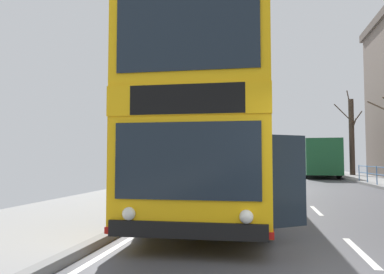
% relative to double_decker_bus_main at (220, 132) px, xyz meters
% --- Properties ---
extents(double_decker_bus_main, '(3.35, 11.02, 4.32)m').
position_rel_double_decker_bus_main_xyz_m(double_decker_bus_main, '(0.00, 0.00, 0.00)').
color(double_decker_bus_main, '#F4B20F').
rests_on(double_decker_bus_main, ground).
extents(background_bus_far_lane, '(2.88, 9.18, 3.00)m').
position_rel_double_decker_bus_main_xyz_m(background_bus_far_lane, '(5.71, 21.26, -0.62)').
color(background_bus_far_lane, '#19512D').
rests_on(background_bus_far_lane, ground).
extents(bare_tree_far_00, '(2.33, 1.82, 7.44)m').
position_rel_double_decker_bus_main_xyz_m(bare_tree_far_00, '(8.76, 22.60, 1.23)').
color(bare_tree_far_00, '#423328').
rests_on(bare_tree_far_00, ground).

